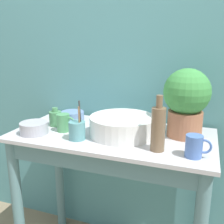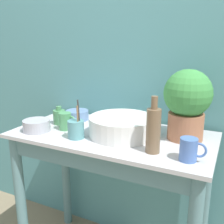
{
  "view_description": "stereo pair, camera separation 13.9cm",
  "coord_description": "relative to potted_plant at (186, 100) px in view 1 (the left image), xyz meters",
  "views": [
    {
      "loc": [
        0.45,
        -0.99,
        1.37
      ],
      "look_at": [
        0.0,
        0.28,
        1.0
      ],
      "focal_mm": 42.0,
      "sensor_mm": 36.0,
      "label": 1
    },
    {
      "loc": [
        0.58,
        -0.93,
        1.37
      ],
      "look_at": [
        0.0,
        0.28,
        1.0
      ],
      "focal_mm": 42.0,
      "sensor_mm": 36.0,
      "label": 2
    }
  ],
  "objects": [
    {
      "name": "utensil_cup",
      "position": [
        -0.51,
        -0.23,
        -0.15
      ],
      "size": [
        0.08,
        0.08,
        0.2
      ],
      "color": "#569399",
      "rests_on": "counter_table"
    },
    {
      "name": "wall_back",
      "position": [
        -0.37,
        0.24,
        0.12
      ],
      "size": [
        6.0,
        0.05,
        2.4
      ],
      "color": "teal",
      "rests_on": "ground_plane"
    },
    {
      "name": "potted_plant",
      "position": [
        0.0,
        0.0,
        0.0
      ],
      "size": [
        0.24,
        0.24,
        0.36
      ],
      "color": "#A36647",
      "rests_on": "counter_table"
    },
    {
      "name": "bottle_tall",
      "position": [
        -0.1,
        -0.24,
        -0.09
      ],
      "size": [
        0.06,
        0.06,
        0.26
      ],
      "color": "brown",
      "rests_on": "counter_table"
    },
    {
      "name": "counter_table",
      "position": [
        -0.37,
        -0.11,
        -0.42
      ],
      "size": [
        1.08,
        0.55,
        0.88
      ],
      "color": "slate",
      "rests_on": "ground_plane"
    },
    {
      "name": "bottle_short",
      "position": [
        -0.73,
        -0.07,
        -0.15
      ],
      "size": [
        0.07,
        0.07,
        0.11
      ],
      "color": "#4C8C59",
      "rests_on": "counter_table"
    },
    {
      "name": "bowl_small_blue",
      "position": [
        -0.68,
        0.05,
        -0.17
      ],
      "size": [
        0.14,
        0.14,
        0.06
      ],
      "color": "#6684B2",
      "rests_on": "counter_table"
    },
    {
      "name": "bowl_small_steel",
      "position": [
        -0.77,
        -0.24,
        -0.16
      ],
      "size": [
        0.15,
        0.15,
        0.06
      ],
      "color": "#A8A8B2",
      "rests_on": "counter_table"
    },
    {
      "name": "mug_blue",
      "position": [
        0.06,
        -0.25,
        -0.15
      ],
      "size": [
        0.11,
        0.07,
        0.1
      ],
      "color": "#4C70B7",
      "rests_on": "counter_table"
    },
    {
      "name": "bowl_wash_large",
      "position": [
        -0.31,
        -0.09,
        -0.14
      ],
      "size": [
        0.35,
        0.35,
        0.1
      ],
      "color": "silver",
      "rests_on": "counter_table"
    },
    {
      "name": "mug_green",
      "position": [
        -0.63,
        -0.15,
        -0.15
      ],
      "size": [
        0.11,
        0.07,
        0.1
      ],
      "color": "#4C935B",
      "rests_on": "counter_table"
    }
  ]
}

